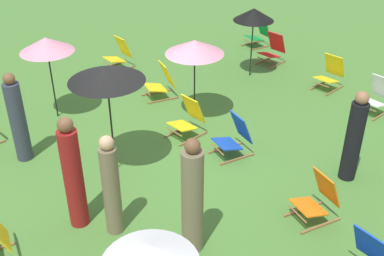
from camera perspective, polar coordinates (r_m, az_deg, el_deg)
The scene contains 20 objects.
ground_plane at distance 8.84m, azimuth -6.75°, elevation -4.80°, with size 40.00×40.00×0.00m, color #477A33.
deckchair_0 at distance 9.58m, azimuth -0.50°, elevation 1.11°, with size 0.63×0.85×0.83m.
deckchair_1 at distance 9.01m, azimuth 5.07°, elevation -1.11°, with size 0.51×0.78×0.83m.
deckchair_2 at distance 11.23m, azimuth 21.29°, elevation 3.55°, with size 0.60×0.83×0.83m.
deckchair_4 at distance 7.74m, azimuth 14.77°, elevation -8.23°, with size 0.53×0.79×0.83m.
deckchair_6 at distance 11.12m, azimuth -3.67°, elevation 5.45°, with size 0.56×0.81×0.83m.
deckchair_10 at distance 14.30m, azimuth 7.96°, elevation 11.09°, with size 0.49×0.77×0.83m.
deckchair_11 at distance 13.16m, azimuth 9.63°, elevation 9.20°, with size 0.64×0.85×0.83m.
deckchair_12 at distance 12.01m, azimuth 16.19°, elevation 6.24°, with size 0.64×0.85×0.83m.
deckchair_14 at distance 12.82m, azimuth -8.72°, elevation 8.69°, with size 0.60×0.83×0.83m.
umbrella_1 at distance 4.86m, azimuth -5.13°, elevation -14.96°, with size 1.02×1.02×1.77m.
umbrella_2 at distance 9.67m, azimuth 0.31°, elevation 9.65°, with size 1.20×1.20×1.77m.
umbrella_3 at distance 11.90m, azimuth 7.40°, elevation 13.31°, with size 1.00×1.00×1.75m.
umbrella_4 at distance 7.93m, azimuth -10.21°, elevation 6.25°, with size 1.28×1.28×2.00m.
umbrella_5 at distance 10.17m, azimuth -17.03°, elevation 9.51°, with size 1.10×1.10×1.80m.
person_0 at distance 6.66m, azimuth 0.05°, elevation -8.54°, with size 0.33×0.33×1.88m.
person_1 at distance 7.09m, azimuth -9.64°, elevation -7.02°, with size 0.34×0.34×1.69m.
person_2 at distance 9.18m, azimuth -20.13°, elevation 0.94°, with size 0.41×0.41×1.75m.
person_3 at distance 8.57m, azimuth 18.80°, elevation -1.16°, with size 0.40×0.40×1.70m.
person_4 at distance 7.29m, azimuth -14.03°, elevation -5.53°, with size 0.31×0.31×1.89m.
Camera 1 is at (6.68, -2.72, 5.10)m, focal length 44.59 mm.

